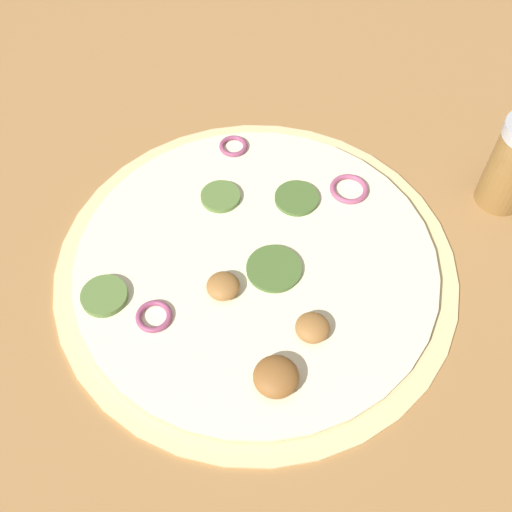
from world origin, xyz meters
TOP-DOWN VIEW (x-y plane):
  - ground_plane at (0.00, 0.00)m, footprint 3.00×3.00m
  - pizza at (-0.00, 0.00)m, footprint 0.38×0.38m

SIDE VIEW (x-z plane):
  - ground_plane at x=0.00m, z-range 0.00..0.00m
  - pizza at x=0.00m, z-range -0.01..0.02m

